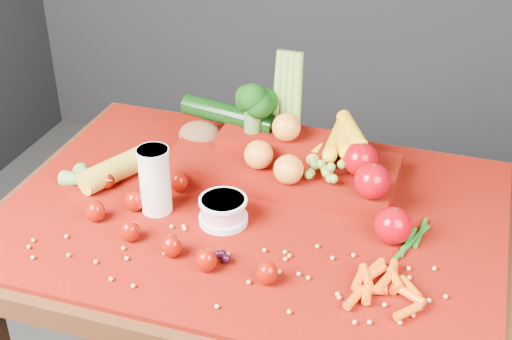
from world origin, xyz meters
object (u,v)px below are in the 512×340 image
(yogurt_bowl, at_px, (223,210))
(milk_glass, at_px, (155,178))
(table, at_px, (253,249))
(produce_mound, at_px, (292,155))

(yogurt_bowl, bearing_deg, milk_glass, -179.12)
(table, height_order, produce_mound, produce_mound)
(milk_glass, xyz_separation_m, yogurt_bowl, (0.15, 0.00, -0.05))
(yogurt_bowl, height_order, produce_mound, produce_mound)
(yogurt_bowl, bearing_deg, produce_mound, 68.45)
(yogurt_bowl, bearing_deg, table, 53.63)
(table, distance_m, milk_glass, 0.28)
(table, bearing_deg, yogurt_bowl, -126.37)
(yogurt_bowl, distance_m, produce_mound, 0.24)
(milk_glass, xyz_separation_m, produce_mound, (0.24, 0.22, -0.02))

